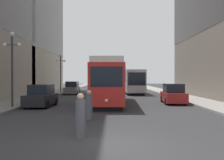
% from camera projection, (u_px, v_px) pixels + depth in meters
% --- Properties ---
extents(ground_plane, '(200.00, 200.00, 0.00)m').
position_uv_depth(ground_plane, '(112.00, 143.00, 10.02)').
color(ground_plane, '#303033').
extents(sidewalk_left, '(3.14, 120.00, 0.15)m').
position_uv_depth(sidewalk_left, '(66.00, 90.00, 50.06)').
color(sidewalk_left, gray).
rests_on(sidewalk_left, ground).
extents(sidewalk_right, '(3.14, 120.00, 0.15)m').
position_uv_depth(sidewalk_right, '(160.00, 90.00, 49.97)').
color(sidewalk_right, gray).
rests_on(sidewalk_right, ground).
extents(streetcar, '(2.98, 13.21, 3.89)m').
position_uv_depth(streetcar, '(111.00, 81.00, 25.36)').
color(streetcar, black).
rests_on(streetcar, ground).
extents(transit_bus, '(2.79, 11.92, 3.45)m').
position_uv_depth(transit_bus, '(134.00, 80.00, 41.74)').
color(transit_bus, black).
rests_on(transit_bus, ground).
extents(parked_car_left_near, '(2.04, 4.38, 1.82)m').
position_uv_depth(parked_car_left_near, '(43.00, 96.00, 22.47)').
color(parked_car_left_near, black).
rests_on(parked_car_left_near, ground).
extents(parked_car_left_mid, '(1.90, 4.83, 1.82)m').
position_uv_depth(parked_car_left_mid, '(74.00, 88.00, 39.87)').
color(parked_car_left_mid, black).
rests_on(parked_car_left_mid, ground).
extents(parked_car_right_far, '(2.07, 4.76, 1.82)m').
position_uv_depth(parked_car_right_far, '(175.00, 94.00, 25.33)').
color(parked_car_right_far, black).
rests_on(parked_car_right_far, ground).
extents(pedestrian_crossing_near, '(0.38, 0.38, 1.68)m').
position_uv_depth(pedestrian_crossing_near, '(90.00, 106.00, 15.46)').
color(pedestrian_crossing_near, '#4C4C56').
rests_on(pedestrian_crossing_near, ground).
extents(pedestrian_crossing_far, '(0.39, 0.39, 1.76)m').
position_uv_depth(pedestrian_crossing_far, '(82.00, 117.00, 11.05)').
color(pedestrian_crossing_far, '#4C4C56').
rests_on(pedestrian_crossing_far, ground).
extents(lamp_post_left_near, '(1.41, 0.36, 5.73)m').
position_uv_depth(lamp_post_left_near, '(14.00, 58.00, 21.17)').
color(lamp_post_left_near, '#333338').
rests_on(lamp_post_left_near, sidewalk_left).
extents(lamp_post_left_far, '(1.41, 0.36, 5.73)m').
position_uv_depth(lamp_post_left_far, '(62.00, 67.00, 41.19)').
color(lamp_post_left_far, '#333338').
rests_on(lamp_post_left_far, sidewalk_left).
extents(building_left_corner, '(12.56, 22.71, 26.54)m').
position_uv_depth(building_left_corner, '(17.00, 10.00, 46.18)').
color(building_left_corner, '#B2A893').
rests_on(building_left_corner, ground).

